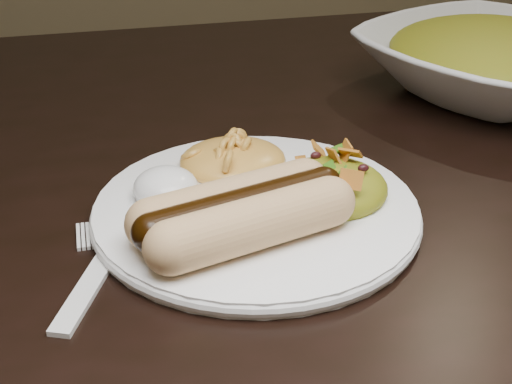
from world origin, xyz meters
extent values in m
cube|color=black|center=(0.00, 0.00, 0.73)|extent=(1.60, 0.90, 0.04)
cylinder|color=white|center=(-0.04, -0.10, 0.76)|extent=(0.26, 0.26, 0.01)
cylinder|color=#D6BC69|center=(-0.06, -0.16, 0.78)|extent=(0.13, 0.07, 0.04)
cylinder|color=#D6BC69|center=(-0.06, -0.12, 0.78)|extent=(0.13, 0.07, 0.04)
cylinder|color=black|center=(-0.06, -0.14, 0.79)|extent=(0.14, 0.06, 0.03)
ellipsoid|color=#ECA045|center=(-0.04, -0.03, 0.78)|extent=(0.10, 0.10, 0.03)
ellipsoid|color=white|center=(-0.11, -0.07, 0.78)|extent=(0.06, 0.06, 0.03)
ellipsoid|color=#9B5B10|center=(0.02, -0.10, 0.77)|extent=(0.09, 0.09, 0.04)
cube|color=silver|center=(-0.17, -0.16, 0.75)|extent=(0.06, 0.12, 0.00)
imported|color=silver|center=(0.27, 0.10, 0.78)|extent=(0.35, 0.35, 0.07)
ellipsoid|color=#9B5B10|center=(0.27, 0.10, 0.80)|extent=(0.27, 0.27, 0.06)
camera|label=1|loc=(-0.15, -0.56, 1.04)|focal=50.00mm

